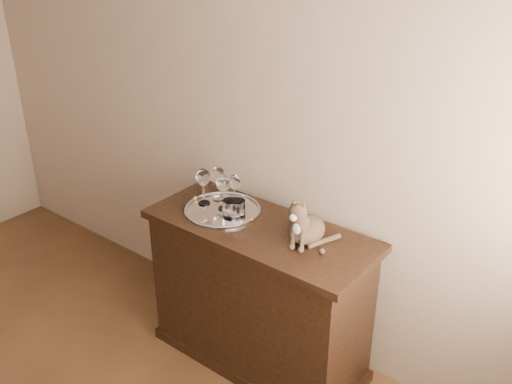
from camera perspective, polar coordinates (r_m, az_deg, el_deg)
wall_back at (r=3.23m, az=-4.79°, el=9.75°), size 4.00×0.10×2.70m
sideboard at (r=3.08m, az=0.32°, el=-10.37°), size 1.20×0.50×0.85m
tray at (r=2.99m, az=-3.37°, el=-1.89°), size 0.40×0.40×0.01m
wine_glass_a at (r=3.06m, az=-3.84°, el=0.92°), size 0.07×0.07×0.19m
wine_glass_b at (r=3.00m, az=-2.15°, el=0.22°), size 0.07×0.07×0.17m
wine_glass_c at (r=3.02m, az=-5.28°, el=0.58°), size 0.08×0.08×0.20m
wine_glass_d at (r=2.96m, az=-3.29°, el=-0.01°), size 0.07×0.07×0.19m
tumbler_a at (r=2.89m, az=-2.51°, el=-1.71°), size 0.09×0.09×0.10m
tumbler_c at (r=2.90m, az=-1.89°, el=-1.69°), size 0.08×0.08×0.09m
cat at (r=2.68m, az=5.15°, el=-2.53°), size 0.28×0.26×0.26m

